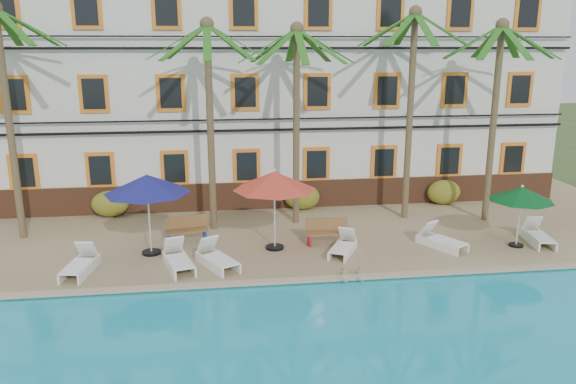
{
  "coord_description": "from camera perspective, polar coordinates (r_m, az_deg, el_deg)",
  "views": [
    {
      "loc": [
        -2.83,
        -16.34,
        7.11
      ],
      "look_at": [
        -0.26,
        3.0,
        2.0
      ],
      "focal_mm": 35.0,
      "sensor_mm": 36.0,
      "label": 1
    }
  ],
  "objects": [
    {
      "name": "umbrella_red",
      "position": [
        18.94,
        -1.39,
        1.12
      ],
      "size": [
        2.84,
        2.84,
        2.83
      ],
      "color": "black",
      "rests_on": "pool_deck"
    },
    {
      "name": "pool_coping",
      "position": [
        17.12,
        2.6,
        -8.86
      ],
      "size": [
        30.0,
        0.35,
        0.06
      ],
      "primitive_type": "cube",
      "color": "tan",
      "rests_on": "pool_deck"
    },
    {
      "name": "palm_b",
      "position": [
        20.9,
        -8.0,
        9.57
      ],
      "size": [
        4.36,
        4.36,
        7.84
      ],
      "color": "brown",
      "rests_on": "pool_deck"
    },
    {
      "name": "hotel_building",
      "position": [
        26.53,
        -1.46,
        10.93
      ],
      "size": [
        25.4,
        6.44,
        10.22
      ],
      "color": "silver",
      "rests_on": "pool_deck"
    },
    {
      "name": "shrub_right",
      "position": [
        25.82,
        15.54,
        -0.01
      ],
      "size": [
        1.5,
        0.9,
        1.1
      ],
      "primitive_type": "ellipsoid",
      "color": "#285317",
      "rests_on": "pool_deck"
    },
    {
      "name": "bench_left",
      "position": [
        20.5,
        -10.28,
        -3.73
      ],
      "size": [
        1.57,
        0.77,
        0.93
      ],
      "color": "olive",
      "rests_on": "pool_deck"
    },
    {
      "name": "palm_d",
      "position": [
        22.65,
        12.43,
        10.45
      ],
      "size": [
        4.36,
        4.36,
        8.32
      ],
      "color": "brown",
      "rests_on": "pool_deck"
    },
    {
      "name": "palm_e",
      "position": [
        23.26,
        20.38,
        9.32
      ],
      "size": [
        4.36,
        4.36,
        7.85
      ],
      "color": "brown",
      "rests_on": "pool_deck"
    },
    {
      "name": "lounger_d",
      "position": [
        19.22,
        5.62,
        -5.48
      ],
      "size": [
        1.32,
        1.79,
        0.8
      ],
      "color": "white",
      "rests_on": "pool_deck"
    },
    {
      "name": "palm_a",
      "position": [
        21.94,
        -26.8,
        9.13
      ],
      "size": [
        4.36,
        4.36,
        8.33
      ],
      "color": "brown",
      "rests_on": "pool_deck"
    },
    {
      "name": "umbrella_green",
      "position": [
        20.92,
        22.64,
        -0.21
      ],
      "size": [
        2.22,
        2.22,
        2.23
      ],
      "color": "black",
      "rests_on": "pool_deck"
    },
    {
      "name": "lounger_e",
      "position": [
        20.39,
        15.28,
        -4.7
      ],
      "size": [
        1.45,
        1.89,
        0.85
      ],
      "color": "white",
      "rests_on": "pool_deck"
    },
    {
      "name": "lounger_b",
      "position": [
        18.23,
        -11.09,
        -6.72
      ],
      "size": [
        1.18,
        2.03,
        0.91
      ],
      "color": "white",
      "rests_on": "pool_deck"
    },
    {
      "name": "umbrella_blue",
      "position": [
        19.02,
        -14.13,
        0.75
      ],
      "size": [
        2.84,
        2.84,
        2.84
      ],
      "color": "black",
      "rests_on": "pool_deck"
    },
    {
      "name": "palm_c",
      "position": [
        21.49,
        0.87,
        9.63
      ],
      "size": [
        4.36,
        4.36,
        7.71
      ],
      "color": "brown",
      "rests_on": "pool_deck"
    },
    {
      "name": "pool_ladder",
      "position": [
        17.27,
        6.47,
        -8.83
      ],
      "size": [
        0.54,
        0.74,
        0.74
      ],
      "color": "silver",
      "rests_on": "ground"
    },
    {
      "name": "lounger_a",
      "position": [
        18.71,
        -20.36,
        -6.87
      ],
      "size": [
        0.94,
        1.92,
        0.87
      ],
      "color": "white",
      "rests_on": "pool_deck"
    },
    {
      "name": "lounger_c",
      "position": [
        18.17,
        -7.26,
        -6.65
      ],
      "size": [
        1.47,
        1.98,
        0.89
      ],
      "color": "white",
      "rests_on": "pool_deck"
    },
    {
      "name": "shrub_left",
      "position": [
        24.18,
        -17.62,
        -1.15
      ],
      "size": [
        1.5,
        0.9,
        1.1
      ],
      "primitive_type": "ellipsoid",
      "color": "#285317",
      "rests_on": "pool_deck"
    },
    {
      "name": "pool_deck",
      "position": [
        22.63,
        -0.02,
        -3.3
      ],
      "size": [
        30.0,
        12.0,
        0.25
      ],
      "primitive_type": "cube",
      "color": "tan",
      "rests_on": "ground"
    },
    {
      "name": "ground",
      "position": [
        18.04,
        2.09,
        -8.54
      ],
      "size": [
        100.0,
        100.0,
        0.0
      ],
      "primitive_type": "plane",
      "color": "#384C23",
      "rests_on": "ground"
    },
    {
      "name": "lounger_f",
      "position": [
        22.01,
        24.02,
        -4.04
      ],
      "size": [
        0.94,
        1.91,
        0.86
      ],
      "color": "white",
      "rests_on": "pool_deck"
    },
    {
      "name": "shrub_mid",
      "position": [
        24.07,
        1.46,
        -0.52
      ],
      "size": [
        1.5,
        0.9,
        1.1
      ],
      "primitive_type": "ellipsoid",
      "color": "#285317",
      "rests_on": "pool_deck"
    },
    {
      "name": "bench_right",
      "position": [
        20.0,
        4.02,
        -3.99
      ],
      "size": [
        1.51,
        0.5,
        0.93
      ],
      "color": "olive",
      "rests_on": "pool_deck"
    }
  ]
}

